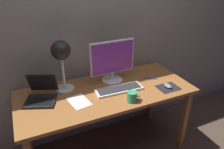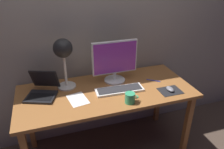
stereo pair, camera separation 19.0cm
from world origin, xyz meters
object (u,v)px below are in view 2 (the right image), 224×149
Objects in this scene: laptop at (43,88)px; pen at (153,80)px; coffee_mug at (130,98)px; monitor at (115,60)px; desk_lamp at (63,52)px; mouse at (170,89)px; keyboard_main at (120,90)px.

pen is (1.05, -0.09, -0.06)m from laptop.
coffee_mug is at bearing -142.61° from pen.
monitor reaches higher than coffee_mug.
monitor is 3.16× the size of pen.
monitor reaches higher than laptop.
coffee_mug reaches higher than pen.
desk_lamp is 0.92m from pen.
monitor is 0.58m from mouse.
keyboard_main is at bearing -13.80° from laptop.
desk_lamp is 0.71m from coffee_mug.
monitor is 0.70m from laptop.
coffee_mug reaches higher than keyboard_main.
mouse reaches higher than pen.
keyboard_main is 0.61m from desk_lamp.
monitor is 0.44m from coffee_mug.
pen is at bearing 103.41° from mouse.
laptop is 1.15m from mouse.
desk_lamp reaches higher than coffee_mug.
desk_lamp is (-0.47, 0.03, 0.13)m from monitor.
desk_lamp is at bearing 153.27° from keyboard_main.
laptop is at bearing 164.50° from mouse.
monitor is 0.44m from pen.
mouse is at bearing -15.50° from laptop.
laptop is 2.53× the size of pen.
keyboard_main is at bearing -168.76° from pen.
laptop is 0.78m from coffee_mug.
monitor is at bearing 84.00° from keyboard_main.
monitor is 0.49m from desk_lamp.
mouse is (0.44, -0.14, 0.01)m from keyboard_main.
keyboard_main is 0.21m from coffee_mug.
keyboard_main is 4.65× the size of mouse.
keyboard_main is at bearing 95.49° from coffee_mug.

